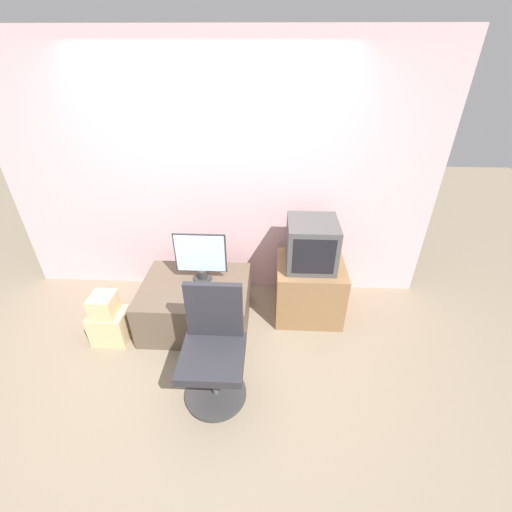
{
  "coord_description": "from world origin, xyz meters",
  "views": [
    {
      "loc": [
        0.55,
        -1.98,
        2.49
      ],
      "look_at": [
        0.42,
        0.81,
        0.72
      ],
      "focal_mm": 24.0,
      "sensor_mm": 36.0,
      "label": 1
    }
  ],
  "objects": [
    {
      "name": "ground_plane",
      "position": [
        0.0,
        0.0,
        0.0
      ],
      "size": [
        12.0,
        12.0,
        0.0
      ],
      "primitive_type": "plane",
      "color": "#7F705B"
    },
    {
      "name": "crt_tv",
      "position": [
        0.95,
        0.87,
        0.83
      ],
      "size": [
        0.47,
        0.48,
        0.46
      ],
      "color": "#474747",
      "rests_on": "side_stand"
    },
    {
      "name": "desk",
      "position": [
        -0.18,
        0.65,
        0.23
      ],
      "size": [
        1.04,
        0.83,
        0.47
      ],
      "color": "brown",
      "rests_on": "ground_plane"
    },
    {
      "name": "wall_back",
      "position": [
        0.0,
        1.32,
        1.3
      ],
      "size": [
        4.4,
        0.05,
        2.6
      ],
      "color": "beige",
      "rests_on": "ground_plane"
    },
    {
      "name": "cardboard_box_upper",
      "position": [
        -0.96,
        0.36,
        0.43
      ],
      "size": [
        0.21,
        0.24,
        0.21
      ],
      "color": "#D1B27F",
      "rests_on": "cardboard_box_lower"
    },
    {
      "name": "office_chair",
      "position": [
        0.13,
        -0.15,
        0.44
      ],
      "size": [
        0.5,
        0.5,
        0.98
      ],
      "color": "#333333",
      "rests_on": "ground_plane"
    },
    {
      "name": "main_monitor",
      "position": [
        -0.11,
        0.76,
        0.72
      ],
      "size": [
        0.5,
        0.18,
        0.51
      ],
      "color": "#2D2D2D",
      "rests_on": "desk"
    },
    {
      "name": "cardboard_box_lower",
      "position": [
        -0.96,
        0.36,
        0.16
      ],
      "size": [
        0.33,
        0.26,
        0.33
      ],
      "color": "#D1B27F",
      "rests_on": "ground_plane"
    },
    {
      "name": "side_stand",
      "position": [
        0.96,
        0.87,
        0.3
      ],
      "size": [
        0.67,
        0.63,
        0.6
      ],
      "color": "olive",
      "rests_on": "ground_plane"
    },
    {
      "name": "keyboard",
      "position": [
        -0.07,
        0.57,
        0.47
      ],
      "size": [
        0.3,
        0.11,
        0.01
      ],
      "color": "#2D2D2D",
      "rests_on": "desk"
    },
    {
      "name": "mouse",
      "position": [
        0.14,
        0.54,
        0.48
      ],
      "size": [
        0.06,
        0.03,
        0.02
      ],
      "color": "black",
      "rests_on": "desk"
    }
  ]
}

